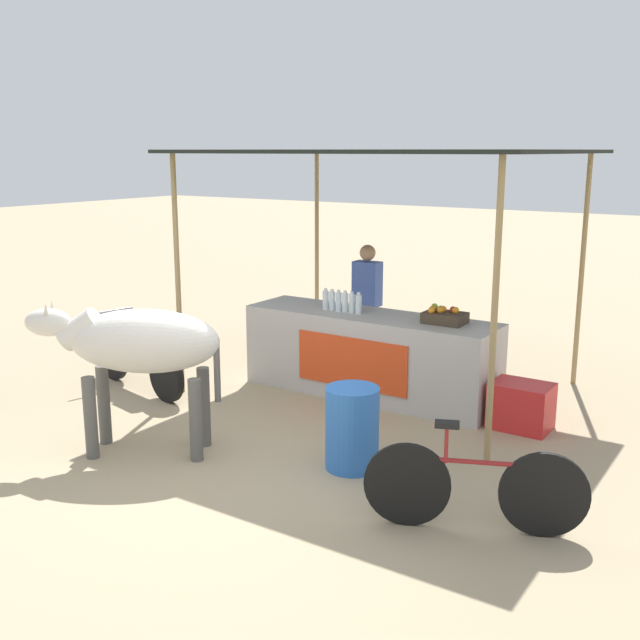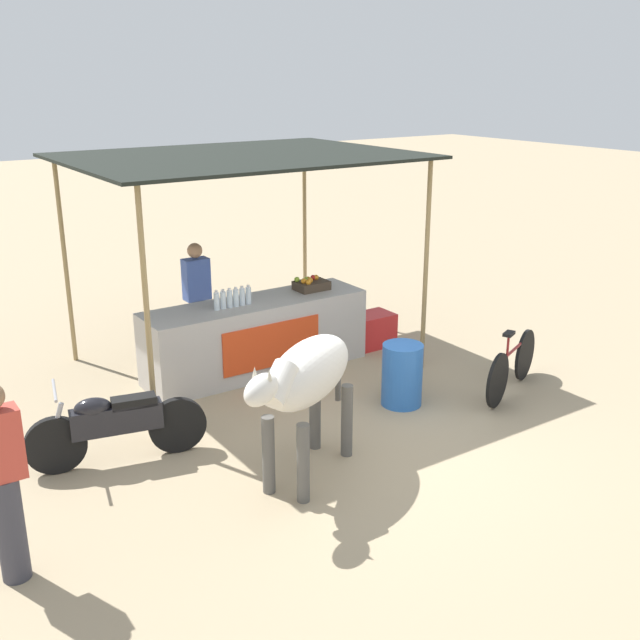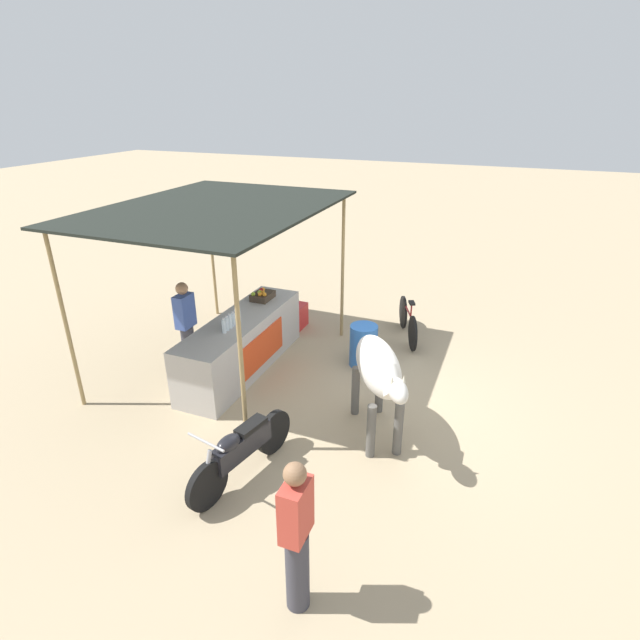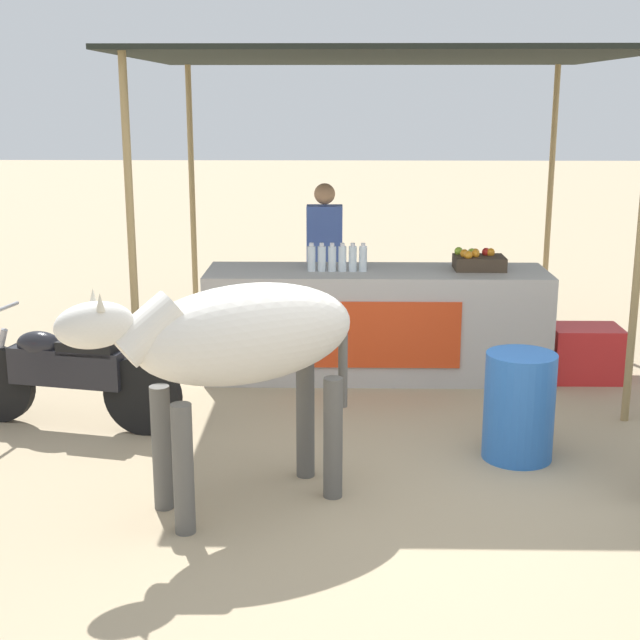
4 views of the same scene
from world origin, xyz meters
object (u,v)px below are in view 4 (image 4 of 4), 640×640
object	(u,v)px
vendor_behind_counter	(325,267)
motorcycle_parked	(65,373)
water_barrel	(519,406)
cow	(236,343)
stall_counter	(376,323)
fruit_crate	(478,261)
cooler_box	(585,353)

from	to	relation	value
vendor_behind_counter	motorcycle_parked	xyz separation A→B (m)	(-1.92, -2.11, -0.42)
water_barrel	motorcycle_parked	xyz separation A→B (m)	(-3.30, 0.53, 0.05)
cow	motorcycle_parked	distance (m)	2.04
stall_counter	fruit_crate	xyz separation A→B (m)	(0.89, 0.06, 0.55)
stall_counter	motorcycle_parked	bearing A→B (deg)	-150.41
cooler_box	water_barrel	xyz separation A→B (m)	(-0.94, -1.79, 0.14)
vendor_behind_counter	fruit_crate	bearing A→B (deg)	-27.05
vendor_behind_counter	cow	xyz separation A→B (m)	(-0.47, -3.41, 0.18)
stall_counter	cooler_box	distance (m)	1.87
vendor_behind_counter	cooler_box	size ratio (longest dim) A/B	2.75
stall_counter	cow	xyz separation A→B (m)	(-0.95, -2.66, 0.55)
stall_counter	cooler_box	size ratio (longest dim) A/B	5.00
cooler_box	cow	world-z (taller)	cow
stall_counter	cooler_box	xyz separation A→B (m)	(1.85, -0.10, -0.24)
stall_counter	cooler_box	world-z (taller)	stall_counter
cooler_box	stall_counter	bearing A→B (deg)	176.99
vendor_behind_counter	motorcycle_parked	size ratio (longest dim) A/B	0.93
motorcycle_parked	stall_counter	bearing A→B (deg)	29.59
vendor_behind_counter	cooler_box	xyz separation A→B (m)	(2.32, -0.85, -0.61)
stall_counter	water_barrel	size ratio (longest dim) A/B	3.99
fruit_crate	vendor_behind_counter	world-z (taller)	vendor_behind_counter
vendor_behind_counter	water_barrel	bearing A→B (deg)	-62.48
stall_counter	fruit_crate	world-z (taller)	fruit_crate
water_barrel	motorcycle_parked	bearing A→B (deg)	170.86
vendor_behind_counter	cow	bearing A→B (deg)	-97.91
stall_counter	cow	world-z (taller)	cow
cow	motorcycle_parked	world-z (taller)	cow
vendor_behind_counter	water_barrel	xyz separation A→B (m)	(1.38, -2.64, -0.47)
motorcycle_parked	cooler_box	bearing A→B (deg)	16.57
water_barrel	cow	bearing A→B (deg)	-157.45
fruit_crate	cow	distance (m)	3.28
fruit_crate	cow	bearing A→B (deg)	-124.15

